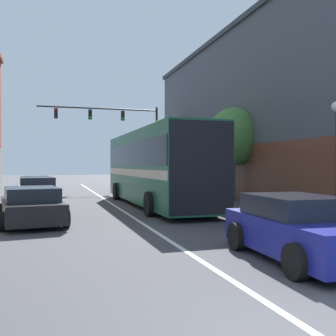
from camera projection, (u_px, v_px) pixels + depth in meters
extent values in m
cube|color=silver|center=(114.00, 205.00, 19.94)|extent=(0.14, 45.21, 0.01)
cube|color=#4C515B|center=(290.00, 115.00, 25.49)|extent=(8.59, 28.79, 10.65)
cube|color=brown|center=(230.00, 172.00, 24.30)|extent=(0.24, 28.21, 3.20)
cube|color=#393D44|center=(290.00, 35.00, 25.45)|extent=(8.94, 29.08, 0.30)
cube|color=#145133|center=(155.00, 167.00, 19.88)|extent=(2.62, 12.76, 3.48)
cube|color=black|center=(155.00, 154.00, 19.87)|extent=(2.67, 12.51, 1.11)
cube|color=beige|center=(155.00, 172.00, 19.88)|extent=(2.66, 12.63, 0.35)
cube|color=black|center=(202.00, 168.00, 13.81)|extent=(2.44, 0.09, 3.34)
cylinder|color=black|center=(116.00, 191.00, 23.28)|extent=(0.31, 1.00, 1.00)
cylinder|color=black|center=(158.00, 190.00, 24.04)|extent=(0.31, 1.00, 1.00)
cylinder|color=black|center=(150.00, 204.00, 15.74)|extent=(0.31, 1.00, 1.00)
cylinder|color=black|center=(209.00, 202.00, 16.49)|extent=(0.31, 1.00, 1.00)
cube|color=navy|center=(300.00, 235.00, 8.46)|extent=(1.92, 4.20, 0.74)
cube|color=black|center=(293.00, 206.00, 8.69)|extent=(1.69, 2.22, 0.46)
cylinder|color=black|center=(237.00, 236.00, 9.48)|extent=(0.25, 0.68, 0.67)
cylinder|color=black|center=(303.00, 233.00, 9.92)|extent=(0.25, 0.68, 0.67)
cylinder|color=black|center=(296.00, 262.00, 7.00)|extent=(0.25, 0.68, 0.67)
cube|color=#285633|center=(36.00, 188.00, 26.38)|extent=(2.06, 4.69, 0.63)
cube|color=black|center=(35.00, 180.00, 26.15)|extent=(1.74, 2.49, 0.53)
cylinder|color=black|center=(25.00, 190.00, 27.58)|extent=(0.27, 0.62, 0.60)
cylinder|color=black|center=(51.00, 190.00, 27.95)|extent=(0.27, 0.62, 0.60)
cylinder|color=black|center=(18.00, 193.00, 24.81)|extent=(0.27, 0.62, 0.60)
cylinder|color=black|center=(47.00, 192.00, 25.18)|extent=(0.27, 0.62, 0.60)
cube|color=silver|center=(37.00, 193.00, 21.02)|extent=(2.18, 4.65, 0.71)
cube|color=black|center=(37.00, 182.00, 20.81)|extent=(1.87, 2.48, 0.51)
cylinder|color=black|center=(18.00, 196.00, 21.99)|extent=(0.27, 0.69, 0.67)
cylinder|color=black|center=(53.00, 195.00, 22.68)|extent=(0.27, 0.69, 0.67)
cylinder|color=black|center=(18.00, 200.00, 19.37)|extent=(0.27, 0.69, 0.67)
cylinder|color=black|center=(58.00, 199.00, 20.05)|extent=(0.27, 0.69, 0.67)
cube|color=black|center=(31.00, 209.00, 13.80)|extent=(2.43, 4.70, 0.66)
cube|color=black|center=(32.00, 194.00, 13.60)|extent=(1.99, 2.54, 0.46)
cylinder|color=black|center=(1.00, 212.00, 14.68)|extent=(0.30, 0.64, 0.62)
cylinder|color=black|center=(53.00, 209.00, 15.47)|extent=(0.30, 0.64, 0.62)
cylinder|color=black|center=(3.00, 222.00, 12.14)|extent=(0.30, 0.64, 0.62)
cylinder|color=black|center=(66.00, 218.00, 12.93)|extent=(0.30, 0.64, 0.62)
cylinder|color=black|center=(157.00, 148.00, 33.59)|extent=(0.18, 0.18, 6.99)
cylinder|color=black|center=(99.00, 109.00, 32.17)|extent=(9.76, 0.12, 0.12)
cube|color=black|center=(123.00, 116.00, 32.73)|extent=(0.28, 0.24, 0.80)
sphere|color=black|center=(123.00, 113.00, 32.59)|extent=(0.18, 0.18, 0.18)
sphere|color=black|center=(123.00, 115.00, 32.59)|extent=(0.18, 0.18, 0.18)
sphere|color=green|center=(123.00, 118.00, 32.59)|extent=(0.18, 0.18, 0.18)
cube|color=black|center=(90.00, 115.00, 31.97)|extent=(0.28, 0.24, 0.80)
sphere|color=black|center=(90.00, 111.00, 31.82)|extent=(0.18, 0.18, 0.18)
sphere|color=black|center=(90.00, 114.00, 31.82)|extent=(0.18, 0.18, 0.18)
sphere|color=green|center=(90.00, 117.00, 31.82)|extent=(0.18, 0.18, 0.18)
cube|color=black|center=(56.00, 113.00, 31.20)|extent=(0.28, 0.24, 0.80)
sphere|color=red|center=(56.00, 110.00, 31.05)|extent=(0.18, 0.18, 0.18)
sphere|color=black|center=(56.00, 113.00, 31.05)|extent=(0.18, 0.18, 0.18)
sphere|color=black|center=(56.00, 116.00, 31.06)|extent=(0.18, 0.18, 0.18)
cone|color=#233323|center=(336.00, 221.00, 13.80)|extent=(0.26, 0.26, 0.20)
cylinder|color=#3D2D1E|center=(234.00, 180.00, 22.47)|extent=(0.20, 0.20, 2.40)
ellipsoid|color=#4C843D|center=(234.00, 137.00, 22.46)|extent=(3.03, 2.73, 3.33)
cylinder|color=brown|center=(166.00, 173.00, 31.67)|extent=(0.19, 0.19, 2.77)
ellipsoid|color=#2D5B28|center=(166.00, 140.00, 31.65)|extent=(3.15, 2.83, 3.46)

